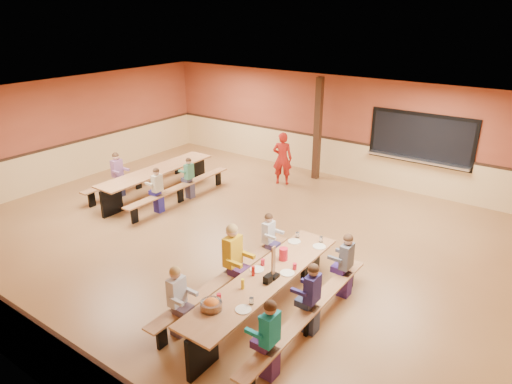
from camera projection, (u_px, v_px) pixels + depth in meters
The scene contains 23 objects.
ground at pixel (229, 234), 10.38m from camera, with size 12.00×12.00×0.00m, color brown.
room_envelope at pixel (229, 207), 10.12m from camera, with size 12.04×10.04×3.02m.
kitchen_pass_through at pixel (421, 141), 12.16m from camera, with size 2.78×0.28×1.38m.
structural_post at pixel (318, 130), 13.24m from camera, with size 0.18×0.18×3.00m, color black.
cafeteria_table_main at pixel (265, 288), 7.47m from camera, with size 1.91×3.70×0.74m.
cafeteria_table_second at pixel (158, 177), 12.36m from camera, with size 1.91×3.70×0.74m.
seated_child_white_left at pixel (177, 302), 7.00m from camera, with size 0.37×0.30×1.20m, color #BABCC1, non-canonical shape.
seated_adult_yellow at pixel (233, 260), 8.01m from camera, with size 0.44×0.36×1.35m, color gold, non-canonical shape.
seated_child_grey_left at pixel (268, 241), 8.89m from camera, with size 0.34×0.27×1.14m, color silver, non-canonical shape.
seated_child_teal_right at pixel (270, 340), 6.18m from camera, with size 0.38×0.31×1.23m, color #128389, non-canonical shape.
seated_child_navy_right at pixel (312, 299), 7.06m from camera, with size 0.37×0.30×1.21m, color navy, non-canonical shape.
seated_child_char_right at pixel (346, 266), 7.98m from camera, with size 0.36×0.30×1.20m, color #51535C, non-canonical shape.
seated_child_purple_sec at pixel (118, 175), 12.27m from camera, with size 0.37×0.30×1.22m, color #885681, non-canonical shape.
seated_child_green_sec at pixel (189, 178), 12.18m from camera, with size 0.32×0.26×1.11m, color #3D7F5B, non-canonical shape.
seated_child_tan_sec at pixel (158, 191), 11.32m from camera, with size 0.34×0.28×1.15m, color #BAB294, non-canonical shape.
standing_woman at pixel (282, 158), 13.09m from camera, with size 0.56×0.37×1.54m, color #A31A12.
punch_pitcher at pixel (283, 254), 7.86m from camera, with size 0.16×0.16×0.22m, color red.
chip_bowl at pixel (211, 305), 6.58m from camera, with size 0.32×0.32×0.15m, color orange, non-canonical shape.
napkin_dispenser at pixel (268, 279), 7.21m from camera, with size 0.10×0.14×0.13m, color black.
condiment_mustard at pixel (243, 284), 7.05m from camera, with size 0.06×0.06×0.17m, color yellow.
condiment_ketchup at pixel (253, 271), 7.40m from camera, with size 0.06×0.06×0.17m, color #B2140F.
table_paddle at pixel (273, 270), 7.33m from camera, with size 0.16×0.16×0.56m.
place_settings at pixel (265, 274), 7.37m from camera, with size 0.65×3.30×0.11m, color beige, non-canonical shape.
Camera 1 is at (5.88, -7.17, 4.80)m, focal length 32.00 mm.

